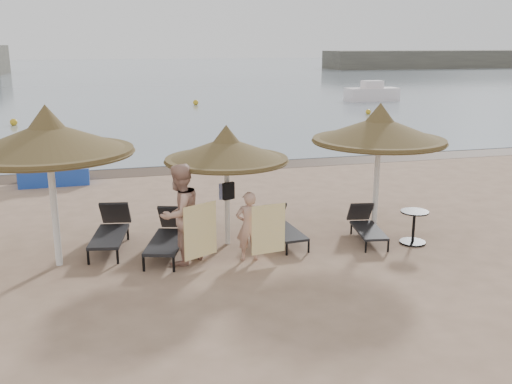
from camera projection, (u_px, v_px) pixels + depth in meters
ground at (219, 269)px, 11.38m from camera, size 160.00×160.00×0.00m
sea at (115, 72)px, 86.12m from camera, size 200.00×140.00×0.03m
wet_sand_strip at (167, 170)px, 20.16m from camera, size 200.00×1.60×0.01m
palapa_left at (48, 139)px, 10.94m from camera, size 3.28×3.28×3.25m
palapa_center at (226, 150)px, 12.28m from camera, size 2.71×2.71×2.68m
palapa_right at (379, 130)px, 13.04m from camera, size 3.09×3.09×3.06m
lounger_far_left at (111, 229)px, 12.55m from camera, size 1.00×2.04×0.88m
lounger_near_left at (169, 235)px, 12.19m from camera, size 1.23×2.10×0.89m
lounger_near_right at (282, 226)px, 12.94m from camera, size 0.69×1.73×0.76m
lounger_far_right at (366, 225)px, 13.06m from camera, size 0.81×1.71×0.74m
side_table at (414, 228)px, 12.76m from camera, size 0.62×0.62×0.75m
person_left at (180, 206)px, 11.43m from camera, size 1.31×1.24×2.39m
person_right at (249, 221)px, 11.66m from camera, size 0.85×0.62×1.70m
towel_left at (200, 231)px, 11.30m from camera, size 0.72×0.37×1.11m
towel_right at (269, 229)px, 11.55m from camera, size 0.74×0.12×1.04m
bag_patterned at (225, 192)px, 12.69m from camera, size 0.29×0.17×0.35m
bag_dark at (229, 191)px, 12.35m from camera, size 0.28×0.18×0.37m
pedal_boat at (54, 172)px, 18.24m from camera, size 2.14×1.29×0.99m
buoy_left at (14, 122)px, 30.80m from camera, size 0.39×0.39×0.39m
buoy_mid at (196, 103)px, 40.92m from camera, size 0.39×0.39×0.39m
buoy_right at (368, 112)px, 35.66m from camera, size 0.34×0.34×0.34m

